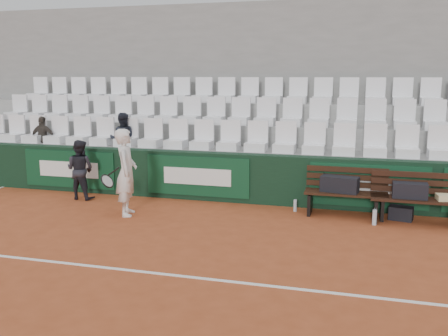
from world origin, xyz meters
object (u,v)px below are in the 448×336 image
(sports_bag_left, at_px, (340,184))
(sports_bag_right, at_px, (410,190))
(water_bottle_near, at_px, (295,205))
(spectator_b, at_px, (42,120))
(water_bottle_far, at_px, (374,217))
(bench_left, at_px, (345,204))
(bench_right, at_px, (414,211))
(tennis_player, at_px, (126,172))
(spectator_c, at_px, (122,119))
(ball_kid, at_px, (80,170))
(sports_bag_ground, at_px, (401,213))

(sports_bag_left, height_order, sports_bag_right, sports_bag_left)
(water_bottle_near, height_order, spectator_b, spectator_b)
(sports_bag_left, height_order, water_bottle_far, sports_bag_left)
(bench_left, relative_size, spectator_b, 1.41)
(sports_bag_right, bearing_deg, bench_right, -10.55)
(tennis_player, distance_m, spectator_c, 2.42)
(tennis_player, relative_size, spectator_c, 1.35)
(sports_bag_left, distance_m, sports_bag_right, 1.22)
(water_bottle_near, bearing_deg, tennis_player, -160.63)
(bench_right, xyz_separation_m, ball_kid, (-6.62, 0.03, 0.40))
(sports_bag_ground, height_order, ball_kid, ball_kid)
(sports_bag_ground, xyz_separation_m, spectator_b, (-8.08, 1.02, 1.41))
(bench_right, height_order, sports_bag_left, sports_bag_left)
(tennis_player, relative_size, spectator_b, 1.52)
(bench_left, distance_m, sports_bag_ground, 0.99)
(sports_bag_ground, relative_size, spectator_c, 0.34)
(spectator_c, bearing_deg, ball_kid, 49.54)
(sports_bag_left, bearing_deg, bench_right, -7.18)
(sports_bag_left, bearing_deg, bench_left, 1.30)
(sports_bag_right, xyz_separation_m, tennis_player, (-5.03, -0.85, 0.22))
(bench_right, relative_size, sports_bag_left, 2.21)
(sports_bag_ground, relative_size, ball_kid, 0.33)
(spectator_b, bearing_deg, water_bottle_near, 162.48)
(bench_right, bearing_deg, sports_bag_ground, 141.13)
(spectator_c, bearing_deg, bench_right, 148.68)
(sports_bag_ground, height_order, water_bottle_near, sports_bag_ground)
(water_bottle_near, height_order, tennis_player, tennis_player)
(water_bottle_near, xyz_separation_m, water_bottle_far, (1.45, -0.51, 0.02))
(bench_left, xyz_separation_m, water_bottle_near, (-0.94, 0.06, -0.11))
(sports_bag_left, xyz_separation_m, sports_bag_right, (1.21, -0.15, -0.01))
(sports_bag_right, height_order, water_bottle_far, sports_bag_right)
(sports_bag_ground, bearing_deg, bench_right, -38.87)
(tennis_player, bearing_deg, bench_left, 14.19)
(water_bottle_far, bearing_deg, bench_left, 138.68)
(spectator_b, bearing_deg, ball_kid, 136.50)
(bench_left, height_order, ball_kid, ball_kid)
(bench_right, xyz_separation_m, tennis_player, (-5.12, -0.83, 0.58))
(ball_kid, bearing_deg, sports_bag_ground, -175.88)
(spectator_c, bearing_deg, spectator_b, -20.48)
(sports_bag_left, bearing_deg, spectator_b, 171.66)
(sports_bag_left, relative_size, sports_bag_ground, 1.66)
(bench_left, relative_size, water_bottle_near, 6.44)
(water_bottle_far, height_order, spectator_b, spectator_b)
(sports_bag_left, xyz_separation_m, ball_kid, (-5.31, -0.13, 0.03))
(sports_bag_left, relative_size, sports_bag_right, 1.16)
(bench_right, distance_m, ball_kid, 6.63)
(bench_right, xyz_separation_m, spectator_b, (-8.28, 1.19, 1.31))
(spectator_b, bearing_deg, water_bottle_far, 160.39)
(sports_bag_ground, xyz_separation_m, tennis_player, (-4.92, -0.99, 0.68))
(sports_bag_ground, relative_size, tennis_player, 0.25)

